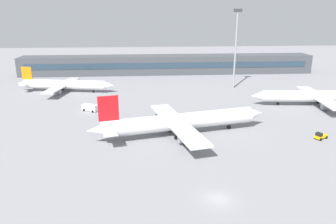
# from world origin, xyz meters

# --- Properties ---
(ground_plane) EXTENTS (400.00, 400.00, 0.00)m
(ground_plane) POSITION_xyz_m (0.00, 40.00, 0.00)
(ground_plane) COLOR gray
(terminal_building) EXTENTS (144.13, 12.13, 9.00)m
(terminal_building) POSITION_xyz_m (0.00, 114.66, 4.50)
(terminal_building) COLOR #3F4247
(terminal_building) RESTS_ON ground_plane
(airplane_near) EXTENTS (46.66, 33.04, 11.66)m
(airplane_near) POSITION_xyz_m (-2.66, 30.03, 3.56)
(airplane_near) COLOR silver
(airplane_near) RESTS_ON ground_plane
(airplane_mid) EXTENTS (42.86, 29.99, 10.58)m
(airplane_mid) POSITION_xyz_m (44.66, 53.00, 3.23)
(airplane_mid) COLOR silver
(airplane_mid) RESTS_ON ground_plane
(airplane_far) EXTENTS (38.76, 27.31, 9.62)m
(airplane_far) POSITION_xyz_m (-42.74, 78.68, 2.93)
(airplane_far) COLOR white
(airplane_far) RESTS_ON ground_plane
(baggage_tug_yellow) EXTENTS (3.88, 3.06, 1.75)m
(baggage_tug_yellow) POSITION_xyz_m (31.21, 24.50, 0.80)
(baggage_tug_yellow) COLOR #F2B20C
(baggage_tug_yellow) RESTS_ON ground_plane
(service_van_white) EXTENTS (5.51, 4.31, 2.08)m
(service_van_white) POSITION_xyz_m (-29.21, 52.43, 1.11)
(service_van_white) COLOR white
(service_van_white) RESTS_ON ground_plane
(floodlight_tower_west) EXTENTS (3.20, 0.80, 31.08)m
(floodlight_tower_west) POSITION_xyz_m (24.49, 80.47, 17.64)
(floodlight_tower_west) COLOR gray
(floodlight_tower_west) RESTS_ON ground_plane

